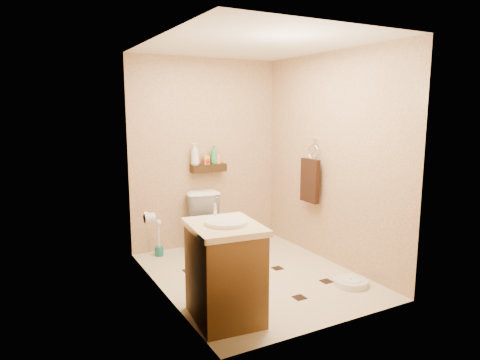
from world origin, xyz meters
TOP-DOWN VIEW (x-y plane):
  - ground at (0.00, 0.00)m, footprint 2.50×2.50m
  - wall_back at (0.00, 1.25)m, footprint 2.00×0.04m
  - wall_front at (0.00, -1.25)m, footprint 2.00×0.04m
  - wall_left at (-1.00, 0.00)m, footprint 0.04×2.50m
  - wall_right at (1.00, 0.00)m, footprint 0.04×2.50m
  - ceiling at (0.00, 0.00)m, footprint 2.00×2.50m
  - wall_shelf at (0.00, 1.17)m, footprint 0.46×0.14m
  - floor_accents at (-0.01, -0.05)m, footprint 1.27×1.39m
  - toilet at (-0.13, 0.83)m, footprint 0.49×0.77m
  - vanity at (-0.70, -0.71)m, footprint 0.63×0.74m
  - bathroom_scale at (0.72, -0.71)m, footprint 0.43×0.43m
  - toilet_brush at (-0.71, 1.07)m, footprint 0.10×0.10m
  - towel_ring at (0.91, 0.25)m, footprint 0.12×0.30m
  - toilet_paper at (-0.94, 0.65)m, footprint 0.12×0.11m
  - bottle_a at (-0.18, 1.17)m, footprint 0.12×0.12m
  - bottle_b at (-0.03, 1.17)m, footprint 0.08×0.08m
  - bottle_c at (-0.03, 1.17)m, footprint 0.11×0.11m
  - bottle_d at (0.08, 1.17)m, footprint 0.09×0.09m
  - bottle_e at (0.14, 1.17)m, footprint 0.09×0.09m

SIDE VIEW (x-z plane):
  - ground at x=0.00m, z-range 0.00..0.00m
  - floor_accents at x=-0.01m, z-range 0.00..0.01m
  - bathroom_scale at x=0.72m, z-range 0.00..0.07m
  - toilet_brush at x=-0.71m, z-range -0.07..0.39m
  - toilet at x=-0.13m, z-range 0.00..0.74m
  - vanity at x=-0.70m, z-range -0.05..0.91m
  - toilet_paper at x=-0.94m, z-range 0.54..0.66m
  - towel_ring at x=0.91m, z-range 0.57..1.33m
  - wall_shelf at x=0.00m, z-range 0.97..1.07m
  - bottle_c at x=-0.03m, z-range 1.07..1.20m
  - bottle_e at x=0.14m, z-range 1.07..1.22m
  - bottle_b at x=-0.03m, z-range 1.07..1.23m
  - bottle_d at x=0.08m, z-range 1.07..1.30m
  - wall_back at x=0.00m, z-range 0.00..2.40m
  - wall_front at x=0.00m, z-range 0.00..2.40m
  - wall_left at x=-1.00m, z-range 0.00..2.40m
  - wall_right at x=1.00m, z-range 0.00..2.40m
  - bottle_a at x=-0.18m, z-range 1.07..1.35m
  - ceiling at x=0.00m, z-range 2.39..2.41m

